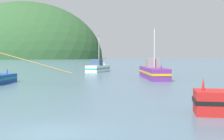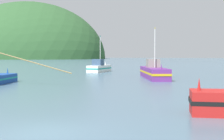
{
  "view_description": "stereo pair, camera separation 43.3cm",
  "coord_description": "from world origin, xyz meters",
  "views": [
    {
      "loc": [
        6.31,
        -11.65,
        3.26
      ],
      "look_at": [
        -4.94,
        24.65,
        1.4
      ],
      "focal_mm": 50.5,
      "sensor_mm": 36.0,
      "label": 1
    },
    {
      "loc": [
        6.72,
        -11.52,
        3.26
      ],
      "look_at": [
        -4.94,
        24.65,
        1.4
      ],
      "focal_mm": 50.5,
      "sensor_mm": 36.0,
      "label": 2
    }
  ],
  "objects": [
    {
      "name": "fishing_boat_purple",
      "position": [
        -1.04,
        31.32,
        0.88
      ],
      "size": [
        6.16,
        11.66,
        6.93
      ],
      "rotation": [
        0.0,
        0.0,
        5.06
      ],
      "color": "#6B2D84",
      "rests_on": "ground"
    },
    {
      "name": "fishing_boat_white",
      "position": [
        -13.68,
        43.85,
        0.8
      ],
      "size": [
        2.76,
        6.59,
        6.84
      ],
      "rotation": [
        0.0,
        0.0,
        1.5
      ],
      "color": "white",
      "rests_on": "ground"
    },
    {
      "name": "ground_plane",
      "position": [
        0.0,
        0.0,
        0.0
      ],
      "size": [
        600.0,
        600.0,
        0.0
      ],
      "primitive_type": "plane",
      "color": "slate"
    },
    {
      "name": "hill_far_right",
      "position": [
        -137.05,
        210.66,
        0.0
      ],
      "size": [
        128.84,
        103.07,
        91.01
      ],
      "primitive_type": "ellipsoid",
      "color": "#2D562D",
      "rests_on": "ground"
    }
  ]
}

